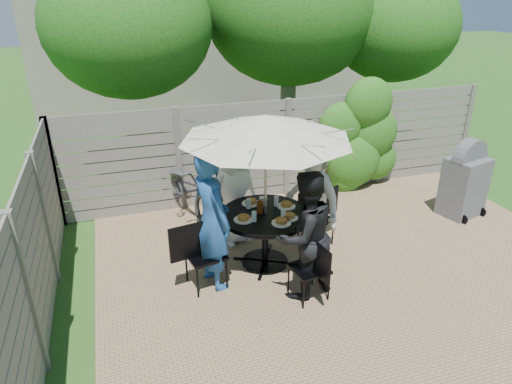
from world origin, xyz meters
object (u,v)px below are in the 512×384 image
object	(u,v)px
chair_right	(316,229)
glass_front	(283,214)
plate_right	(286,205)
person_front	(304,236)
plate_front	(281,222)
person_back	(234,192)
coffee_cup	(262,202)
chair_front	(309,280)
plate_left	(243,218)
person_right	(312,195)
glass_back	(249,204)
chair_back	(230,220)
plate_extra	(289,217)
umbrella	(266,127)
chair_left	(205,267)
person_left	(212,220)
glass_left	(254,216)
bbq_grill	(465,181)
plate_back	(251,202)
bicycle	(187,189)
syrup_jug	(260,208)
glass_right	(276,201)
patio_table	(265,229)

from	to	relation	value
chair_right	glass_front	size ratio (longest dim) A/B	6.35
plate_right	glass_front	size ratio (longest dim) A/B	1.86
person_front	plate_front	size ratio (longest dim) A/B	6.55
person_back	coffee_cup	world-z (taller)	person_back
chair_front	plate_right	size ratio (longest dim) A/B	3.42
plate_left	person_right	bearing A→B (deg)	16.39
plate_right	glass_back	size ratio (longest dim) A/B	1.86
chair_right	glass_front	bearing A→B (deg)	13.91
chair_back	coffee_cup	size ratio (longest dim) A/B	7.89
plate_extra	umbrella	bearing A→B (deg)	137.35
chair_left	umbrella	bearing A→B (deg)	6.27
person_left	glass_left	distance (m)	0.58
glass_left	coffee_cup	bearing A→B (deg)	58.48
chair_back	plate_front	distance (m)	1.44
person_right	glass_left	size ratio (longest dim) A/B	12.37
chair_back	bbq_grill	world-z (taller)	bbq_grill
plate_back	glass_back	distance (m)	0.15
bicycle	plate_left	bearing A→B (deg)	-93.12
coffee_cup	plate_left	bearing A→B (deg)	-138.05
chair_back	chair_right	world-z (taller)	chair_back
chair_left	plate_left	world-z (taller)	chair_left
plate_left	syrup_jug	distance (m)	0.31
plate_left	bicycle	bearing A→B (deg)	103.37
glass_right	syrup_jug	size ratio (longest dim) A/B	0.88
plate_front	plate_right	size ratio (longest dim) A/B	1.00
person_back	syrup_jug	world-z (taller)	person_back
plate_left	glass_front	xyz separation A→B (m)	(0.52, -0.12, 0.05)
plate_front	person_front	bearing A→B (deg)	-73.61
plate_back	coffee_cup	xyz separation A→B (m)	(0.14, -0.11, 0.04)
patio_table	syrup_jug	distance (m)	0.34
glass_right	person_right	bearing A→B (deg)	5.97
chair_back	bicycle	distance (m)	1.01
person_right	bicycle	distance (m)	2.22
person_right	plate_right	bearing A→B (deg)	-90.00
plate_right	glass_right	xyz separation A→B (m)	(-0.13, 0.07, 0.05)
chair_front	bbq_grill	size ratio (longest dim) A/B	0.65
bicycle	coffee_cup	bearing A→B (deg)	-78.10
person_back	glass_left	size ratio (longest dim) A/B	11.69
person_left	person_right	distance (m)	1.66
bicycle	plate_back	bearing A→B (deg)	-80.60
plate_back	plate_extra	bearing A→B (deg)	-58.36
person_back	bbq_grill	size ratio (longest dim) A/B	1.19
plate_front	bbq_grill	bearing A→B (deg)	11.95
patio_table	plate_left	world-z (taller)	plate_left
glass_right	bbq_grill	distance (m)	3.53
person_left	bicycle	distance (m)	2.04
plate_front	chair_front	bearing A→B (deg)	-73.81
umbrella	plate_front	world-z (taller)	umbrella
glass_front	syrup_jug	bearing A→B (deg)	134.42
plate_back	plate_extra	distance (m)	0.68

